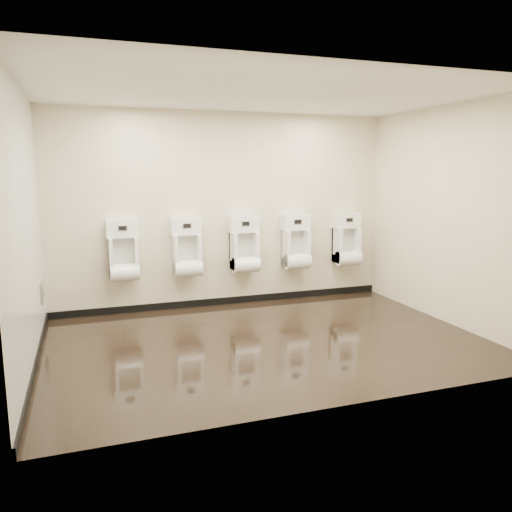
{
  "coord_description": "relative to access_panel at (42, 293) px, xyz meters",
  "views": [
    {
      "loc": [
        -1.94,
        -5.25,
        1.98
      ],
      "look_at": [
        0.06,
        0.55,
        0.92
      ],
      "focal_mm": 35.0,
      "sensor_mm": 36.0,
      "label": 1
    }
  ],
  "objects": [
    {
      "name": "ground",
      "position": [
        2.48,
        -1.2,
        -0.5
      ],
      "size": [
        5.0,
        3.5,
        0.0
      ],
      "primitive_type": "cube",
      "color": "black",
      "rests_on": "ground"
    },
    {
      "name": "ceiling",
      "position": [
        2.48,
        -1.2,
        2.3
      ],
      "size": [
        5.0,
        3.5,
        0.0
      ],
      "primitive_type": "cube",
      "color": "silver"
    },
    {
      "name": "back_wall",
      "position": [
        2.48,
        0.55,
        0.9
      ],
      "size": [
        5.0,
        0.02,
        2.8
      ],
      "primitive_type": "cube",
      "color": "beige",
      "rests_on": "ground"
    },
    {
      "name": "front_wall",
      "position": [
        2.48,
        -2.95,
        0.9
      ],
      "size": [
        5.0,
        0.02,
        2.8
      ],
      "primitive_type": "cube",
      "color": "beige",
      "rests_on": "ground"
    },
    {
      "name": "left_wall",
      "position": [
        -0.02,
        -1.2,
        0.9
      ],
      "size": [
        0.02,
        3.5,
        2.8
      ],
      "primitive_type": "cube",
      "color": "beige",
      "rests_on": "ground"
    },
    {
      "name": "right_wall",
      "position": [
        4.98,
        -1.2,
        0.9
      ],
      "size": [
        0.02,
        3.5,
        2.8
      ],
      "primitive_type": "cube",
      "color": "beige",
      "rests_on": "ground"
    },
    {
      "name": "tile_overlay_left",
      "position": [
        -0.01,
        -1.2,
        0.9
      ],
      "size": [
        0.01,
        3.5,
        2.8
      ],
      "primitive_type": "cube",
      "color": "silver",
      "rests_on": "ground"
    },
    {
      "name": "skirting_back",
      "position": [
        2.48,
        0.54,
        -0.45
      ],
      "size": [
        5.0,
        0.02,
        0.1
      ],
      "primitive_type": "cube",
      "color": "black",
      "rests_on": "ground"
    },
    {
      "name": "skirting_left",
      "position": [
        -0.01,
        -1.2,
        -0.45
      ],
      "size": [
        0.02,
        3.5,
        0.1
      ],
      "primitive_type": "cube",
      "color": "black",
      "rests_on": "ground"
    },
    {
      "name": "access_panel",
      "position": [
        0.0,
        0.0,
        0.0
      ],
      "size": [
        0.04,
        0.25,
        0.25
      ],
      "color": "#9E9EA3",
      "rests_on": "left_wall"
    },
    {
      "name": "urinal_0",
      "position": [
        1.01,
        0.41,
        0.35
      ],
      "size": [
        0.43,
        0.33,
        0.81
      ],
      "color": "white",
      "rests_on": "back_wall"
    },
    {
      "name": "urinal_1",
      "position": [
        1.88,
        0.41,
        0.35
      ],
      "size": [
        0.43,
        0.33,
        0.81
      ],
      "color": "white",
      "rests_on": "back_wall"
    },
    {
      "name": "urinal_2",
      "position": [
        2.73,
        0.41,
        0.35
      ],
      "size": [
        0.43,
        0.33,
        0.81
      ],
      "color": "white",
      "rests_on": "back_wall"
    },
    {
      "name": "urinal_3",
      "position": [
        3.55,
        0.41,
        0.35
      ],
      "size": [
        0.43,
        0.33,
        0.81
      ],
      "color": "white",
      "rests_on": "back_wall"
    },
    {
      "name": "urinal_4",
      "position": [
        4.42,
        0.41,
        0.35
      ],
      "size": [
        0.43,
        0.33,
        0.81
      ],
      "color": "white",
      "rests_on": "back_wall"
    }
  ]
}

